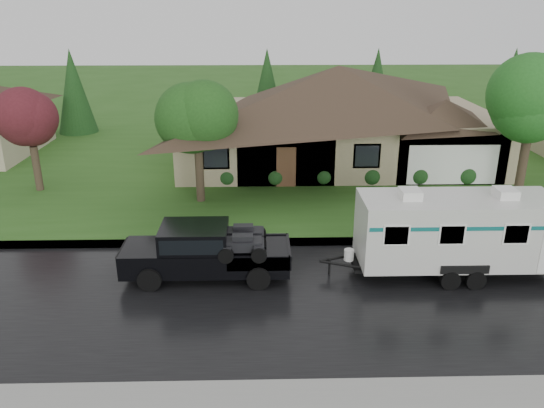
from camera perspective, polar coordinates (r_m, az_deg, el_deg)
The scene contains 11 objects.
ground at distance 19.52m, azimuth 6.49°, elevation -7.00°, with size 140.00×140.00×0.00m, color #2A551A.
road at distance 17.79m, azimuth 7.34°, elevation -9.96°, with size 140.00×8.00×0.01m, color black.
curb at distance 21.49m, azimuth 5.71°, elevation -4.04°, with size 140.00×0.50×0.15m, color gray.
lawn at distance 33.44m, azimuth 3.13°, elevation 5.11°, with size 140.00×26.00×0.15m, color #2A551A.
house_main at distance 31.81m, azimuth 7.61°, elevation 10.65°, with size 19.44×10.80×6.90m.
tree_left_green at distance 24.76m, azimuth -8.07°, elevation 8.97°, with size 3.43×3.43×5.68m.
tree_red at distance 28.72m, azimuth -24.67°, elevation 8.19°, with size 3.12×3.12×5.17m.
tree_right_green at distance 28.02m, azimuth 26.29°, elevation 9.76°, with size 3.99×3.99×6.60m.
shrub_row at distance 28.09m, azimuth 8.11°, elevation 3.11°, with size 13.60×1.00×1.00m.
pickup_truck at distance 18.65m, azimuth -7.43°, elevation -4.89°, with size 5.75×2.19×1.92m.
travel_trailer at distance 19.49m, azimuth 19.18°, elevation -2.63°, with size 7.10×2.49×3.18m.
Camera 1 is at (-2.61, -17.12, 9.01)m, focal length 35.00 mm.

